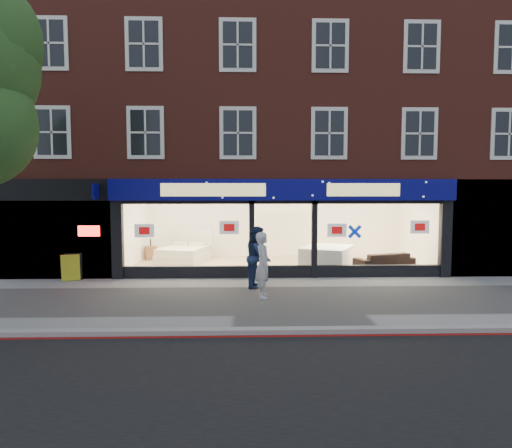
{
  "coord_description": "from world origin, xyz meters",
  "views": [
    {
      "loc": [
        -1.35,
        -12.09,
        2.98
      ],
      "look_at": [
        -0.92,
        2.5,
        1.85
      ],
      "focal_mm": 32.0,
      "sensor_mm": 36.0,
      "label": 1
    }
  ],
  "objects_px": {
    "a_board": "(72,267)",
    "pedestrian_blue": "(258,257)",
    "sofa": "(384,261)",
    "pedestrian_grey": "(263,265)",
    "mattress_stack": "(327,257)",
    "display_bed": "(184,253)"
  },
  "relations": [
    {
      "from": "pedestrian_grey",
      "to": "display_bed",
      "type": "bearing_deg",
      "value": 27.6
    },
    {
      "from": "mattress_stack",
      "to": "a_board",
      "type": "height_order",
      "value": "same"
    },
    {
      "from": "a_board",
      "to": "pedestrian_blue",
      "type": "distance_m",
      "value": 6.13
    },
    {
      "from": "pedestrian_grey",
      "to": "mattress_stack",
      "type": "bearing_deg",
      "value": -31.05
    },
    {
      "from": "mattress_stack",
      "to": "a_board",
      "type": "xyz_separation_m",
      "value": [
        -8.62,
        -1.6,
        -0.05
      ]
    },
    {
      "from": "pedestrian_blue",
      "to": "a_board",
      "type": "bearing_deg",
      "value": 90.4
    },
    {
      "from": "sofa",
      "to": "pedestrian_blue",
      "type": "xyz_separation_m",
      "value": [
        -4.6,
        -2.33,
        0.52
      ]
    },
    {
      "from": "display_bed",
      "to": "mattress_stack",
      "type": "xyz_separation_m",
      "value": [
        5.39,
        -1.61,
        0.06
      ]
    },
    {
      "from": "sofa",
      "to": "pedestrian_grey",
      "type": "xyz_separation_m",
      "value": [
        -4.49,
        -3.66,
        0.5
      ]
    },
    {
      "from": "display_bed",
      "to": "pedestrian_blue",
      "type": "distance_m",
      "value": 5.18
    },
    {
      "from": "display_bed",
      "to": "a_board",
      "type": "distance_m",
      "value": 4.56
    },
    {
      "from": "a_board",
      "to": "pedestrian_grey",
      "type": "bearing_deg",
      "value": -37.94
    },
    {
      "from": "a_board",
      "to": "pedestrian_blue",
      "type": "relative_size",
      "value": 0.48
    },
    {
      "from": "sofa",
      "to": "a_board",
      "type": "bearing_deg",
      "value": -9.98
    },
    {
      "from": "display_bed",
      "to": "pedestrian_blue",
      "type": "bearing_deg",
      "value": -42.13
    },
    {
      "from": "sofa",
      "to": "pedestrian_blue",
      "type": "bearing_deg",
      "value": 10.47
    },
    {
      "from": "mattress_stack",
      "to": "pedestrian_blue",
      "type": "distance_m",
      "value": 3.81
    },
    {
      "from": "mattress_stack",
      "to": "pedestrian_blue",
      "type": "bearing_deg",
      "value": -133.75
    },
    {
      "from": "mattress_stack",
      "to": "sofa",
      "type": "distance_m",
      "value": 2.02
    },
    {
      "from": "a_board",
      "to": "sofa",
      "type": "bearing_deg",
      "value": -9.57
    },
    {
      "from": "display_bed",
      "to": "mattress_stack",
      "type": "distance_m",
      "value": 5.62
    },
    {
      "from": "mattress_stack",
      "to": "pedestrian_grey",
      "type": "xyz_separation_m",
      "value": [
        -2.52,
        -4.06,
        0.41
      ]
    }
  ]
}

